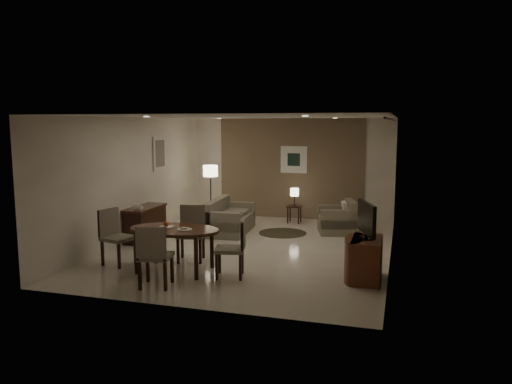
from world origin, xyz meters
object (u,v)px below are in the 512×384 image
(chair_near, at_px, (156,255))
(chair_right, at_px, (230,248))
(side_table, at_px, (294,214))
(dining_table, at_px, (175,250))
(tv_cabinet, at_px, (366,259))
(armchair, at_px, (337,217))
(sofa, at_px, (230,216))
(floor_lamp, at_px, (211,194))
(console_desk, at_px, (145,224))
(chair_far, at_px, (191,234))
(chair_left, at_px, (118,237))

(chair_near, distance_m, chair_right, 1.24)
(chair_right, distance_m, side_table, 4.84)
(chair_right, bearing_deg, dining_table, -106.34)
(dining_table, xyz_separation_m, side_table, (1.11, 4.79, -0.15))
(tv_cabinet, bearing_deg, armchair, 105.11)
(tv_cabinet, xyz_separation_m, sofa, (-3.36, 2.81, 0.04))
(dining_table, bearing_deg, chair_near, -84.61)
(dining_table, relative_size, side_table, 3.58)
(floor_lamp, bearing_deg, console_desk, -105.60)
(chair_far, height_order, side_table, chair_far)
(chair_right, bearing_deg, chair_near, -63.83)
(chair_far, height_order, chair_left, chair_far)
(chair_near, bearing_deg, console_desk, -69.38)
(dining_table, distance_m, chair_left, 1.16)
(chair_left, relative_size, armchair, 1.17)
(sofa, distance_m, armchair, 2.51)
(chair_near, xyz_separation_m, side_table, (1.03, 5.63, -0.28))
(tv_cabinet, height_order, chair_near, chair_near)
(console_desk, bearing_deg, armchair, 26.28)
(tv_cabinet, height_order, side_table, tv_cabinet)
(tv_cabinet, height_order, floor_lamp, floor_lamp)
(dining_table, distance_m, chair_right, 1.04)
(dining_table, height_order, chair_far, chair_far)
(chair_near, distance_m, chair_far, 1.53)
(tv_cabinet, bearing_deg, chair_right, -167.80)
(chair_near, bearing_deg, chair_right, -151.43)
(console_desk, distance_m, chair_left, 1.93)
(chair_near, distance_m, armchair, 5.23)
(dining_table, bearing_deg, tv_cabinet, 7.50)
(chair_near, xyz_separation_m, chair_left, (-1.23, 0.91, 0.00))
(armchair, xyz_separation_m, side_table, (-1.21, 0.90, -0.16))
(tv_cabinet, relative_size, chair_right, 0.92)
(dining_table, bearing_deg, console_desk, 130.31)
(dining_table, xyz_separation_m, chair_near, (0.08, -0.84, 0.13))
(tv_cabinet, xyz_separation_m, chair_near, (-3.17, -1.27, 0.15))
(sofa, height_order, side_table, sofa)
(tv_cabinet, xyz_separation_m, floor_lamp, (-4.25, 3.80, 0.40))
(console_desk, xyz_separation_m, chair_left, (0.48, -1.86, 0.13))
(chair_left, bearing_deg, armchair, -28.93)
(sofa, distance_m, floor_lamp, 1.38)
(console_desk, height_order, sofa, sofa)
(chair_right, bearing_deg, floor_lamp, -168.16)
(chair_left, distance_m, sofa, 3.34)
(armchair, bearing_deg, dining_table, -45.98)
(armchair, distance_m, floor_lamp, 3.35)
(chair_near, bearing_deg, armchair, -126.50)
(tv_cabinet, relative_size, chair_left, 0.88)
(chair_near, relative_size, chair_left, 0.99)
(dining_table, xyz_separation_m, chair_left, (-1.15, 0.07, 0.13))
(chair_left, bearing_deg, chair_near, -113.08)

